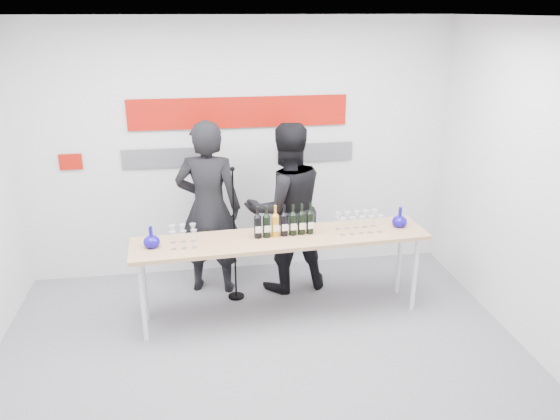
{
  "coord_description": "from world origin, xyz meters",
  "views": [
    {
      "loc": [
        -0.52,
        -4.22,
        3.06
      ],
      "look_at": [
        0.29,
        0.87,
        1.15
      ],
      "focal_mm": 35.0,
      "sensor_mm": 36.0,
      "label": 1
    }
  ],
  "objects_px": {
    "tasting_table": "(282,243)",
    "mic_stand": "(235,260)",
    "presenter_left": "(209,208)",
    "presenter_right": "(286,208)"
  },
  "relations": [
    {
      "from": "tasting_table",
      "to": "mic_stand",
      "type": "distance_m",
      "value": 0.73
    },
    {
      "from": "presenter_left",
      "to": "mic_stand",
      "type": "distance_m",
      "value": 0.63
    },
    {
      "from": "presenter_left",
      "to": "presenter_right",
      "type": "bearing_deg",
      "value": -173.07
    },
    {
      "from": "tasting_table",
      "to": "presenter_left",
      "type": "bearing_deg",
      "value": 131.66
    },
    {
      "from": "tasting_table",
      "to": "mic_stand",
      "type": "xyz_separation_m",
      "value": [
        -0.44,
        0.45,
        -0.36
      ]
    },
    {
      "from": "presenter_right",
      "to": "mic_stand",
      "type": "bearing_deg",
      "value": 7.38
    },
    {
      "from": "tasting_table",
      "to": "mic_stand",
      "type": "bearing_deg",
      "value": 131.81
    },
    {
      "from": "tasting_table",
      "to": "presenter_right",
      "type": "xyz_separation_m",
      "value": [
        0.15,
        0.63,
        0.14
      ]
    },
    {
      "from": "tasting_table",
      "to": "mic_stand",
      "type": "height_order",
      "value": "mic_stand"
    },
    {
      "from": "presenter_right",
      "to": "tasting_table",
      "type": "bearing_deg",
      "value": 66.64
    }
  ]
}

